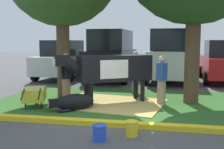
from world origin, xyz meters
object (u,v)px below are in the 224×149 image
object	(u,v)px
bucket_blue	(99,132)
bucket_yellow	(132,128)
suv_dark_grey	(170,55)
wheelbarrow	(35,94)
person_handler	(162,79)
cow_holstein	(111,69)
sedan_red	(223,62)
person_visitor_near	(135,71)
sedan_silver	(63,60)
calf_lying	(74,102)
suv_black	(112,55)
person_visitor_far	(66,77)

from	to	relation	value
bucket_blue	bucket_yellow	world-z (taller)	bucket_yellow
bucket_yellow	suv_dark_grey	world-z (taller)	suv_dark_grey
wheelbarrow	person_handler	bearing A→B (deg)	16.15
suv_dark_grey	cow_holstein	bearing A→B (deg)	-108.45
cow_holstein	bucket_blue	xyz separation A→B (m)	(0.42, -3.29, -0.94)
bucket_yellow	sedan_red	bearing A→B (deg)	68.74
person_visitor_near	sedan_silver	world-z (taller)	sedan_silver
sedan_red	bucket_yellow	bearing A→B (deg)	-111.26
wheelbarrow	bucket_yellow	size ratio (longest dim) A/B	4.96
cow_holstein	suv_dark_grey	xyz separation A→B (m)	(1.83, 5.48, 0.17)
bucket_blue	suv_dark_grey	world-z (taller)	suv_dark_grey
calf_lying	bucket_blue	distance (m)	2.51
calf_lying	sedan_red	size ratio (longest dim) A/B	0.28
calf_lying	person_visitor_near	distance (m)	3.20
wheelbarrow	bucket_blue	world-z (taller)	wheelbarrow
person_visitor_near	sedan_red	distance (m)	5.58
calf_lying	person_handler	size ratio (longest dim) A/B	0.83
calf_lying	suv_dark_grey	bearing A→B (deg)	67.89
person_handler	bucket_yellow	xyz separation A→B (m)	(-0.54, -3.02, -0.64)
bucket_blue	sedan_silver	bearing A→B (deg)	115.43
wheelbarrow	bucket_blue	bearing A→B (deg)	-42.24
bucket_blue	sedan_silver	xyz separation A→B (m)	(-4.16, 8.75, 0.82)
cow_holstein	calf_lying	size ratio (longest dim) A/B	2.23
cow_holstein	sedan_red	xyz separation A→B (m)	(4.38, 5.73, -0.12)
sedan_silver	suv_black	world-z (taller)	suv_black
cow_holstein	calf_lying	distance (m)	1.66
calf_lying	sedan_red	xyz separation A→B (m)	(5.24, 6.86, 0.75)
calf_lying	person_visitor_far	size ratio (longest dim) A/B	0.80
person_visitor_far	bucket_blue	world-z (taller)	person_visitor_far
wheelbarrow	sedan_red	xyz separation A→B (m)	(6.51, 6.70, 0.60)
suv_black	sedan_red	xyz separation A→B (m)	(5.45, 0.37, -0.29)
person_handler	suv_black	world-z (taller)	suv_black
wheelbarrow	sedan_red	size ratio (longest dim) A/B	0.36
suv_black	wheelbarrow	bearing A→B (deg)	-99.54
sedan_silver	wheelbarrow	bearing A→B (deg)	-75.98
person_visitor_near	person_visitor_far	distance (m)	2.79
suv_black	person_visitor_far	bearing A→B (deg)	-93.08
cow_holstein	wheelbarrow	bearing A→B (deg)	-155.60
bucket_blue	person_handler	bearing A→B (deg)	71.54
wheelbarrow	sedan_silver	size ratio (longest dim) A/B	0.36
person_handler	person_visitor_far	size ratio (longest dim) A/B	0.97
cow_holstein	suv_black	xyz separation A→B (m)	(-1.07, 5.36, 0.17)
wheelbarrow	sedan_red	distance (m)	9.36
bucket_yellow	person_handler	bearing A→B (deg)	79.91
cow_holstein	wheelbarrow	world-z (taller)	cow_holstein
suv_dark_grey	sedan_red	distance (m)	2.58
sedan_silver	bucket_yellow	bearing A→B (deg)	-60.45
sedan_silver	suv_black	size ratio (longest dim) A/B	0.96
person_visitor_far	sedan_red	xyz separation A→B (m)	(5.76, 6.08, 0.14)
bucket_blue	cow_holstein	bearing A→B (deg)	97.30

